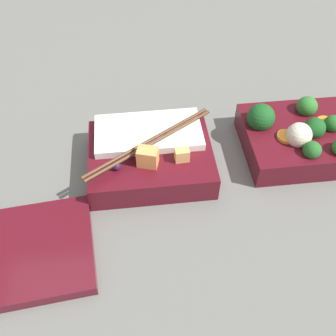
# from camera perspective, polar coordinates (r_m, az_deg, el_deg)

# --- Properties ---
(ground_plane) EXTENTS (3.00, 3.00, 0.00)m
(ground_plane) POSITION_cam_1_polar(r_m,az_deg,el_deg) (0.64, 8.73, 1.99)
(ground_plane) COLOR slate
(bento_tray_vegetable) EXTENTS (0.18, 0.15, 0.08)m
(bento_tray_vegetable) POSITION_cam_1_polar(r_m,az_deg,el_deg) (0.66, 18.75, 4.39)
(bento_tray_vegetable) COLOR #510F19
(bento_tray_vegetable) RESTS_ON ground_plane
(bento_tray_rice) EXTENTS (0.20, 0.15, 0.07)m
(bento_tray_rice) POSITION_cam_1_polar(r_m,az_deg,el_deg) (0.60, -2.57, 1.84)
(bento_tray_rice) COLOR #510F19
(bento_tray_rice) RESTS_ON ground_plane
(bento_lid) EXTENTS (0.19, 0.16, 0.02)m
(bento_lid) POSITION_cam_1_polar(r_m,az_deg,el_deg) (0.55, -20.33, -11.54)
(bento_lid) COLOR #510F19
(bento_lid) RESTS_ON ground_plane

